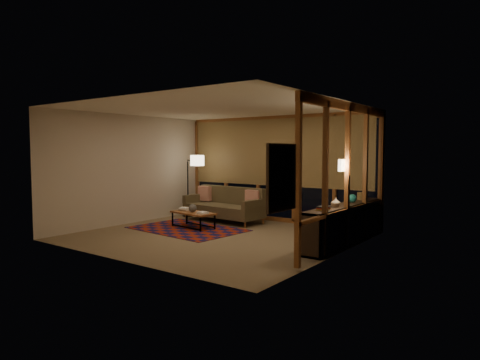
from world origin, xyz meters
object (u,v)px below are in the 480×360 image
Objects in this scene: floor_lamp at (188,185)px; bookshelf at (346,224)px; coffee_table at (193,220)px; sofa at (223,205)px.

bookshelf is (4.88, -0.70, -0.47)m from floor_lamp.
coffee_table is at bearing -37.22° from floor_lamp.
floor_lamp is 4.95m from bookshelf.
sofa is 1.24× the size of floor_lamp.
sofa reaches higher than bookshelf.
sofa is 3.56m from bookshelf.
sofa is 1.88× the size of coffee_table.
floor_lamp is (-1.35, 1.26, 0.66)m from coffee_table.
bookshelf reaches higher than coffee_table.
bookshelf is (3.53, 0.56, 0.20)m from coffee_table.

